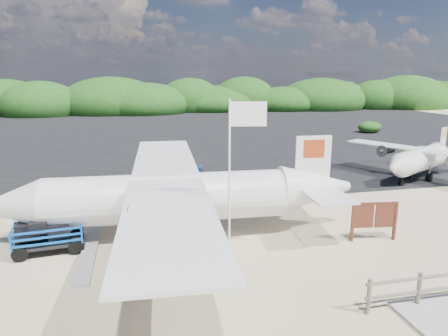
# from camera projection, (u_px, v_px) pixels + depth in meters

# --- Properties ---
(ground) EXTENTS (160.00, 160.00, 0.00)m
(ground) POSITION_uv_depth(u_px,v_px,m) (217.00, 246.00, 14.59)
(ground) COLOR beige
(asphalt_apron) EXTENTS (90.00, 50.00, 0.04)m
(asphalt_apron) POSITION_uv_depth(u_px,v_px,m) (161.00, 133.00, 43.08)
(asphalt_apron) COLOR #B2B2B2
(asphalt_apron) RESTS_ON ground
(vegetation_band) EXTENTS (124.00, 8.00, 4.40)m
(vegetation_band) POSITION_uv_depth(u_px,v_px,m) (150.00, 112.00, 66.82)
(vegetation_band) COLOR #B2B2B2
(vegetation_band) RESTS_ON ground
(baggage_cart) EXTENTS (2.62, 1.68, 1.24)m
(baggage_cart) POSITION_uv_depth(u_px,v_px,m) (50.00, 252.00, 14.14)
(baggage_cart) COLOR blue
(baggage_cart) RESTS_ON ground
(flagpole) EXTENTS (1.16, 0.64, 5.46)m
(flagpole) POSITION_uv_depth(u_px,v_px,m) (229.00, 271.00, 12.78)
(flagpole) COLOR white
(flagpole) RESTS_ON ground
(signboard) EXTENTS (1.88, 0.42, 1.55)m
(signboard) POSITION_uv_depth(u_px,v_px,m) (372.00, 240.00, 15.11)
(signboard) COLOR #602C1B
(signboard) RESTS_ON ground
(crew_a) EXTENTS (0.73, 0.50, 1.95)m
(crew_a) POSITION_uv_depth(u_px,v_px,m) (199.00, 184.00, 19.29)
(crew_a) COLOR navy
(crew_a) RESTS_ON ground
(crew_b) EXTENTS (0.94, 0.79, 1.71)m
(crew_b) POSITION_uv_depth(u_px,v_px,m) (218.00, 197.00, 17.57)
(crew_b) COLOR navy
(crew_b) RESTS_ON ground
(aircraft_large) EXTENTS (17.23, 17.23, 4.87)m
(aircraft_large) POSITION_uv_depth(u_px,v_px,m) (318.00, 131.00, 44.36)
(aircraft_large) COLOR #B2B2B2
(aircraft_large) RESTS_ON ground
(aircraft_small) EXTENTS (10.32, 10.32, 2.75)m
(aircraft_small) POSITION_uv_depth(u_px,v_px,m) (97.00, 133.00, 42.51)
(aircraft_small) COLOR #B2B2B2
(aircraft_small) RESTS_ON ground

